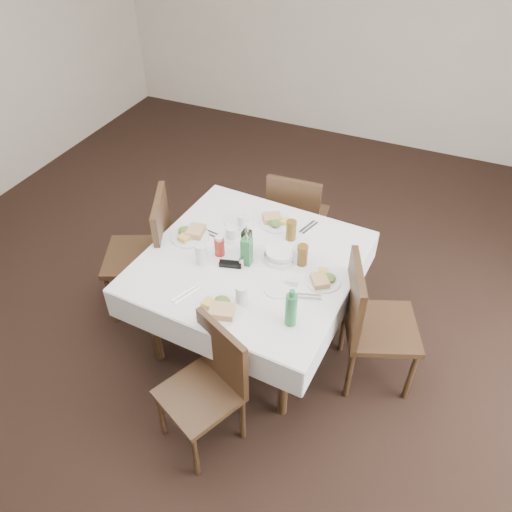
% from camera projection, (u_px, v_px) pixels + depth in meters
% --- Properties ---
extents(ground_plane, '(7.00, 7.00, 0.00)m').
position_uv_depth(ground_plane, '(227.00, 330.00, 3.82)').
color(ground_plane, black).
extents(room_shell, '(6.04, 7.04, 2.80)m').
position_uv_depth(room_shell, '(215.00, 123.00, 2.71)').
color(room_shell, beige).
rests_on(room_shell, ground).
extents(dining_table, '(1.44, 1.44, 0.76)m').
position_uv_depth(dining_table, '(250.00, 268.00, 3.35)').
color(dining_table, black).
rests_on(dining_table, ground).
extents(chair_north, '(0.46, 0.46, 0.91)m').
position_uv_depth(chair_north, '(296.00, 214.00, 4.09)').
color(chair_north, black).
rests_on(chair_north, ground).
extents(chair_south, '(0.55, 0.55, 0.87)m').
position_uv_depth(chair_south, '(210.00, 380.00, 2.89)').
color(chair_south, black).
rests_on(chair_south, ground).
extents(chair_east, '(0.59, 0.59, 0.97)m').
position_uv_depth(chair_east, '(369.00, 318.00, 3.18)').
color(chair_east, black).
rests_on(chair_east, ground).
extents(chair_west, '(0.63, 0.63, 1.00)m').
position_uv_depth(chair_west, '(149.00, 248.00, 3.69)').
color(chair_west, black).
rests_on(chair_west, ground).
extents(meal_north, '(0.25, 0.25, 0.05)m').
position_uv_depth(meal_north, '(275.00, 221.00, 3.58)').
color(meal_north, white).
rests_on(meal_north, dining_table).
extents(meal_south, '(0.28, 0.28, 0.06)m').
position_uv_depth(meal_south, '(219.00, 308.00, 2.93)').
color(meal_south, white).
rests_on(meal_south, dining_table).
extents(meal_east, '(0.24, 0.24, 0.05)m').
position_uv_depth(meal_east, '(323.00, 279.00, 3.12)').
color(meal_east, white).
rests_on(meal_east, dining_table).
extents(meal_west, '(0.27, 0.27, 0.06)m').
position_uv_depth(meal_west, '(190.00, 234.00, 3.46)').
color(meal_west, white).
rests_on(meal_west, dining_table).
extents(side_plate_a, '(0.18, 0.18, 0.01)m').
position_uv_depth(side_plate_a, '(236.00, 221.00, 3.60)').
color(side_plate_a, white).
rests_on(side_plate_a, dining_table).
extents(side_plate_b, '(0.16, 0.16, 0.01)m').
position_uv_depth(side_plate_b, '(277.00, 289.00, 3.07)').
color(side_plate_b, white).
rests_on(side_plate_b, dining_table).
extents(water_n, '(0.06, 0.06, 0.11)m').
position_uv_depth(water_n, '(242.00, 222.00, 3.51)').
color(water_n, silver).
rests_on(water_n, dining_table).
extents(water_s, '(0.07, 0.07, 0.13)m').
position_uv_depth(water_s, '(241.00, 295.00, 2.95)').
color(water_s, silver).
rests_on(water_s, dining_table).
extents(water_e, '(0.06, 0.06, 0.12)m').
position_uv_depth(water_e, '(297.00, 255.00, 3.24)').
color(water_e, silver).
rests_on(water_e, dining_table).
extents(water_w, '(0.08, 0.08, 0.14)m').
position_uv_depth(water_w, '(201.00, 254.00, 3.23)').
color(water_w, silver).
rests_on(water_w, dining_table).
extents(iced_tea_a, '(0.07, 0.07, 0.15)m').
position_uv_depth(iced_tea_a, '(291.00, 230.00, 3.41)').
color(iced_tea_a, brown).
rests_on(iced_tea_a, dining_table).
extents(iced_tea_b, '(0.07, 0.07, 0.15)m').
position_uv_depth(iced_tea_b, '(302.00, 255.00, 3.22)').
color(iced_tea_b, brown).
rests_on(iced_tea_b, dining_table).
extents(bread_basket, '(0.21, 0.21, 0.07)m').
position_uv_depth(bread_basket, '(280.00, 255.00, 3.28)').
color(bread_basket, silver).
rests_on(bread_basket, dining_table).
extents(oil_cruet_dark, '(0.06, 0.06, 0.24)m').
position_uv_depth(oil_cruet_dark, '(247.00, 241.00, 3.28)').
color(oil_cruet_dark, black).
rests_on(oil_cruet_dark, dining_table).
extents(oil_cruet_green, '(0.06, 0.06, 0.26)m').
position_uv_depth(oil_cruet_green, '(247.00, 250.00, 3.19)').
color(oil_cruet_green, '#257137').
rests_on(oil_cruet_green, dining_table).
extents(ketchup_bottle, '(0.07, 0.07, 0.15)m').
position_uv_depth(ketchup_bottle, '(219.00, 246.00, 3.29)').
color(ketchup_bottle, '#A3291E').
rests_on(ketchup_bottle, dining_table).
extents(salt_shaker, '(0.03, 0.03, 0.07)m').
position_uv_depth(salt_shaker, '(241.00, 262.00, 3.22)').
color(salt_shaker, white).
rests_on(salt_shaker, dining_table).
extents(pepper_shaker, '(0.03, 0.03, 0.07)m').
position_uv_depth(pepper_shaker, '(243.00, 261.00, 3.23)').
color(pepper_shaker, '#413422').
rests_on(pepper_shaker, dining_table).
extents(coffee_mug, '(0.13, 0.13, 0.09)m').
position_uv_depth(coffee_mug, '(232.00, 233.00, 3.44)').
color(coffee_mug, white).
rests_on(coffee_mug, dining_table).
extents(sunglasses, '(0.15, 0.08, 0.03)m').
position_uv_depth(sunglasses, '(231.00, 264.00, 3.24)').
color(sunglasses, black).
rests_on(sunglasses, dining_table).
extents(green_bottle, '(0.07, 0.07, 0.26)m').
position_uv_depth(green_bottle, '(291.00, 309.00, 2.80)').
color(green_bottle, '#257137').
rests_on(green_bottle, dining_table).
extents(sugar_caddy, '(0.08, 0.05, 0.04)m').
position_uv_depth(sugar_caddy, '(292.00, 282.00, 3.10)').
color(sugar_caddy, white).
rests_on(sugar_caddy, dining_table).
extents(cutlery_n, '(0.09, 0.18, 0.01)m').
position_uv_depth(cutlery_n, '(309.00, 227.00, 3.55)').
color(cutlery_n, silver).
rests_on(cutlery_n, dining_table).
extents(cutlery_s, '(0.12, 0.20, 0.01)m').
position_uv_depth(cutlery_s, '(186.00, 294.00, 3.04)').
color(cutlery_s, silver).
rests_on(cutlery_s, dining_table).
extents(cutlery_e, '(0.20, 0.11, 0.01)m').
position_uv_depth(cutlery_e, '(305.00, 297.00, 3.03)').
color(cutlery_e, silver).
rests_on(cutlery_e, dining_table).
extents(cutlery_w, '(0.21, 0.08, 0.01)m').
position_uv_depth(cutlery_w, '(205.00, 231.00, 3.52)').
color(cutlery_w, silver).
rests_on(cutlery_w, dining_table).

